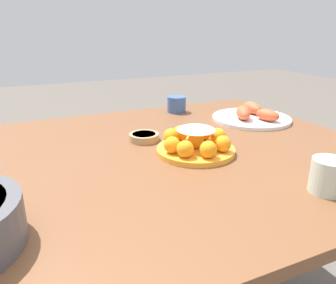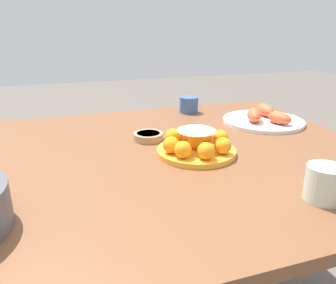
% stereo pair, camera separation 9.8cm
% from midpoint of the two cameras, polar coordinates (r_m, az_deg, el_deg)
% --- Properties ---
extents(dining_table, '(1.49, 1.09, 0.72)m').
position_cam_midpoint_polar(dining_table, '(1.01, -2.09, -6.32)').
color(dining_table, brown).
rests_on(dining_table, ground_plane).
extents(cake_plate, '(0.24, 0.24, 0.08)m').
position_cam_midpoint_polar(cake_plate, '(0.99, 7.72, -0.45)').
color(cake_plate, gold).
rests_on(cake_plate, dining_table).
extents(sauce_bowl, '(0.10, 0.10, 0.02)m').
position_cam_midpoint_polar(sauce_bowl, '(1.11, -0.94, 1.01)').
color(sauce_bowl, tan).
rests_on(sauce_bowl, dining_table).
extents(seafood_platter, '(0.32, 0.32, 0.07)m').
position_cam_midpoint_polar(seafood_platter, '(1.38, 18.33, 3.91)').
color(seafood_platter, silver).
rests_on(seafood_platter, dining_table).
extents(cup_near, '(0.08, 0.08, 0.07)m').
position_cam_midpoint_polar(cup_near, '(1.47, 5.56, 6.47)').
color(cup_near, '#38568E').
rests_on(cup_near, dining_table).
extents(cup_far, '(0.08, 0.08, 0.08)m').
position_cam_midpoint_polar(cup_far, '(0.82, 28.68, -6.42)').
color(cup_far, beige).
rests_on(cup_far, dining_table).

